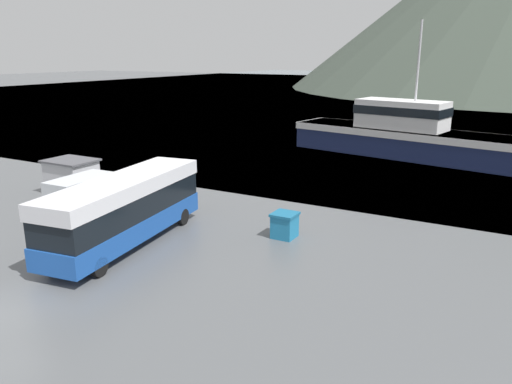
% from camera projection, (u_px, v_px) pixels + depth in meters
% --- Properties ---
extents(water_surface, '(240.00, 240.00, 0.00)m').
position_uv_depth(water_surface, '(469.00, 89.00, 134.69)').
color(water_surface, slate).
rests_on(water_surface, ground).
extents(tour_bus, '(3.93, 10.60, 3.38)m').
position_uv_depth(tour_bus, '(125.00, 208.00, 24.48)').
color(tour_bus, '#194799').
rests_on(tour_bus, ground).
extents(delivery_van, '(2.12, 5.57, 2.42)m').
position_uv_depth(delivery_van, '(89.00, 194.00, 29.05)').
color(delivery_van, silver).
rests_on(delivery_van, ground).
extents(fishing_boat, '(25.65, 9.55, 12.02)m').
position_uv_depth(fishing_boat, '(421.00, 137.00, 44.97)').
color(fishing_boat, '#19234C').
rests_on(fishing_boat, water_surface).
extents(storage_bin, '(1.23, 1.25, 1.32)m').
position_uv_depth(storage_bin, '(285.00, 225.00, 25.70)').
color(storage_bin, teal).
rests_on(storage_bin, ground).
extents(dock_kiosk, '(3.24, 2.55, 2.34)m').
position_uv_depth(dock_kiosk, '(72.00, 176.00, 33.70)').
color(dock_kiosk, '#B2B2B7').
rests_on(dock_kiosk, ground).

